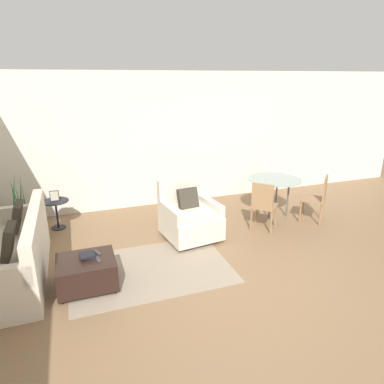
{
  "coord_description": "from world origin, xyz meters",
  "views": [
    {
      "loc": [
        -1.97,
        -3.47,
        2.63
      ],
      "look_at": [
        -0.11,
        1.78,
        0.75
      ],
      "focal_mm": 32.0,
      "sensor_mm": 36.0,
      "label": 1
    }
  ],
  "objects_px": {
    "tv_remote_secondary": "(97,252)",
    "dining_table": "(274,183)",
    "potted_plant": "(21,220)",
    "dining_chair_near_right": "(318,196)",
    "book_stack": "(88,255)",
    "side_table": "(56,209)",
    "couch": "(15,257)",
    "ottoman": "(87,272)",
    "armchair": "(190,217)",
    "picture_frame": "(54,196)",
    "dining_chair_near_left": "(263,203)",
    "tv_remote_primary": "(98,259)"
  },
  "relations": [
    {
      "from": "tv_remote_secondary",
      "to": "dining_table",
      "type": "relative_size",
      "value": 0.16
    },
    {
      "from": "potted_plant",
      "to": "dining_chair_near_right",
      "type": "height_order",
      "value": "potted_plant"
    },
    {
      "from": "tv_remote_secondary",
      "to": "potted_plant",
      "type": "distance_m",
      "value": 2.32
    },
    {
      "from": "book_stack",
      "to": "side_table",
      "type": "relative_size",
      "value": 0.41
    },
    {
      "from": "potted_plant",
      "to": "dining_table",
      "type": "bearing_deg",
      "value": -9.4
    },
    {
      "from": "book_stack",
      "to": "couch",
      "type": "bearing_deg",
      "value": 152.62
    },
    {
      "from": "tv_remote_secondary",
      "to": "ottoman",
      "type": "bearing_deg",
      "value": -138.34
    },
    {
      "from": "tv_remote_secondary",
      "to": "dining_chair_near_right",
      "type": "height_order",
      "value": "dining_chair_near_right"
    },
    {
      "from": "armchair",
      "to": "dining_chair_near_right",
      "type": "bearing_deg",
      "value": -3.4
    },
    {
      "from": "picture_frame",
      "to": "dining_chair_near_left",
      "type": "relative_size",
      "value": 0.21
    },
    {
      "from": "tv_remote_secondary",
      "to": "side_table",
      "type": "relative_size",
      "value": 0.31
    },
    {
      "from": "picture_frame",
      "to": "couch",
      "type": "bearing_deg",
      "value": -107.47
    },
    {
      "from": "couch",
      "to": "picture_frame",
      "type": "bearing_deg",
      "value": 72.53
    },
    {
      "from": "couch",
      "to": "side_table",
      "type": "relative_size",
      "value": 3.89
    },
    {
      "from": "dining_chair_near_left",
      "to": "potted_plant",
      "type": "bearing_deg",
      "value": 161.56
    },
    {
      "from": "armchair",
      "to": "tv_remote_secondary",
      "type": "distance_m",
      "value": 1.77
    },
    {
      "from": "side_table",
      "to": "dining_chair_near_left",
      "type": "xyz_separation_m",
      "value": [
        3.47,
        -1.31,
        0.14
      ]
    },
    {
      "from": "dining_table",
      "to": "dining_chair_near_left",
      "type": "relative_size",
      "value": 1.13
    },
    {
      "from": "couch",
      "to": "dining_chair_near_left",
      "type": "xyz_separation_m",
      "value": [
        3.96,
        0.26,
        0.19
      ]
    },
    {
      "from": "tv_remote_secondary",
      "to": "picture_frame",
      "type": "xyz_separation_m",
      "value": [
        -0.56,
        1.95,
        0.22
      ]
    },
    {
      "from": "tv_remote_primary",
      "to": "potted_plant",
      "type": "height_order",
      "value": "potted_plant"
    },
    {
      "from": "tv_remote_primary",
      "to": "picture_frame",
      "type": "distance_m",
      "value": 2.23
    },
    {
      "from": "tv_remote_primary",
      "to": "dining_chair_near_right",
      "type": "bearing_deg",
      "value": 11.66
    },
    {
      "from": "couch",
      "to": "tv_remote_secondary",
      "type": "xyz_separation_m",
      "value": [
        1.05,
        -0.38,
        0.08
      ]
    },
    {
      "from": "tv_remote_secondary",
      "to": "dining_table",
      "type": "distance_m",
      "value": 3.72
    },
    {
      "from": "side_table",
      "to": "dining_chair_near_right",
      "type": "distance_m",
      "value": 4.82
    },
    {
      "from": "tv_remote_primary",
      "to": "side_table",
      "type": "height_order",
      "value": "side_table"
    },
    {
      "from": "dining_table",
      "to": "couch",
      "type": "bearing_deg",
      "value": -169.4
    },
    {
      "from": "couch",
      "to": "side_table",
      "type": "bearing_deg",
      "value": 72.53
    },
    {
      "from": "couch",
      "to": "book_stack",
      "type": "xyz_separation_m",
      "value": [
        0.93,
        -0.48,
        0.11
      ]
    },
    {
      "from": "armchair",
      "to": "dining_chair_near_left",
      "type": "relative_size",
      "value": 1.09
    },
    {
      "from": "book_stack",
      "to": "tv_remote_primary",
      "type": "xyz_separation_m",
      "value": [
        0.12,
        -0.1,
        -0.02
      ]
    },
    {
      "from": "ottoman",
      "to": "dining_chair_near_right",
      "type": "height_order",
      "value": "dining_chair_near_right"
    },
    {
      "from": "tv_remote_primary",
      "to": "dining_table",
      "type": "xyz_separation_m",
      "value": [
        3.51,
        1.43,
        0.24
      ]
    },
    {
      "from": "picture_frame",
      "to": "dining_table",
      "type": "bearing_deg",
      "value": -10.08
    },
    {
      "from": "armchair",
      "to": "ottoman",
      "type": "bearing_deg",
      "value": -151.7
    },
    {
      "from": "potted_plant",
      "to": "dining_table",
      "type": "xyz_separation_m",
      "value": [
        4.66,
        -0.77,
        0.43
      ]
    },
    {
      "from": "tv_remote_secondary",
      "to": "dining_chair_near_right",
      "type": "distance_m",
      "value": 4.14
    },
    {
      "from": "potted_plant",
      "to": "dining_table",
      "type": "distance_m",
      "value": 4.74
    },
    {
      "from": "side_table",
      "to": "dining_chair_near_right",
      "type": "relative_size",
      "value": 0.59
    },
    {
      "from": "dining_table",
      "to": "dining_chair_near_left",
      "type": "distance_m",
      "value": 0.84
    },
    {
      "from": "tv_remote_secondary",
      "to": "dining_chair_near_left",
      "type": "xyz_separation_m",
      "value": [
        2.91,
        0.65,
        0.11
      ]
    },
    {
      "from": "side_table",
      "to": "book_stack",
      "type": "bearing_deg",
      "value": -78.13
    },
    {
      "from": "book_stack",
      "to": "dining_table",
      "type": "height_order",
      "value": "dining_table"
    },
    {
      "from": "ottoman",
      "to": "dining_chair_near_left",
      "type": "xyz_separation_m",
      "value": [
        3.07,
        0.79,
        0.3
      ]
    },
    {
      "from": "ottoman",
      "to": "potted_plant",
      "type": "bearing_deg",
      "value": 114.94
    },
    {
      "from": "armchair",
      "to": "dining_table",
      "type": "relative_size",
      "value": 0.96
    },
    {
      "from": "ottoman",
      "to": "side_table",
      "type": "relative_size",
      "value": 1.39
    },
    {
      "from": "tv_remote_primary",
      "to": "picture_frame",
      "type": "relative_size",
      "value": 0.92
    },
    {
      "from": "dining_chair_near_left",
      "to": "ottoman",
      "type": "bearing_deg",
      "value": -165.58
    }
  ]
}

